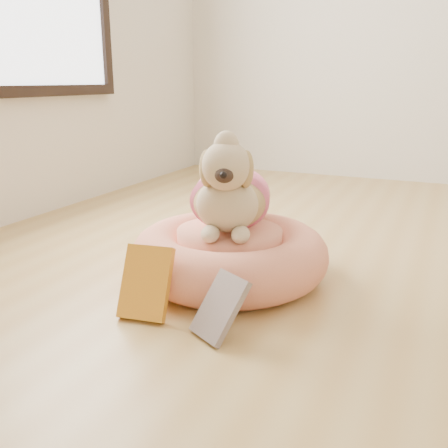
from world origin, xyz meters
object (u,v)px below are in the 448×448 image
at_px(dog, 230,178).
at_px(book_yellow, 146,283).
at_px(pet_bed, 229,254).
at_px(book_white, 220,307).

distance_m(dog, book_yellow, 0.51).
bearing_deg(book_yellow, pet_bed, 65.68).
bearing_deg(book_white, pet_bed, 139.33).
distance_m(book_yellow, book_white, 0.27).
bearing_deg(book_white, book_yellow, -155.55).
bearing_deg(book_yellow, dog, 67.32).
relative_size(pet_bed, book_white, 3.62).
xyz_separation_m(pet_bed, dog, (-0.01, 0.02, 0.29)).
xyz_separation_m(pet_bed, book_yellow, (-0.11, -0.40, 0.02)).
height_order(pet_bed, book_white, pet_bed).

